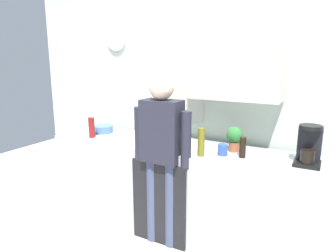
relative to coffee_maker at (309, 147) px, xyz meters
The scene contains 16 objects.
ground_plane 1.61m from the coffee_maker, 165.35° to the right, with size 8.00×8.00×0.00m, color silver.
kitchen_counter 1.32m from the coffee_maker, behind, with size 2.72×0.64×0.90m, color #B2B7BC.
dishwasher_panel 1.40m from the coffee_maker, 164.15° to the right, with size 0.56×0.02×0.81m, color black.
back_wall_assembly 1.23m from the coffee_maker, 160.78° to the left, with size 4.32×0.42×2.60m.
coffee_maker is the anchor object (origin of this frame).
bottle_dark_sauce 0.52m from the coffee_maker, behind, with size 0.06×0.06×0.18m, color black.
bottle_clear_soda 1.48m from the coffee_maker, behind, with size 0.09×0.09×0.28m, color #2D8C33.
bottle_red_vinegar 2.13m from the coffee_maker, behind, with size 0.06×0.06×0.22m, color maroon.
bottle_olive_oil 0.87m from the coffee_maker, 165.78° to the right, with size 0.06×0.06×0.25m, color olive.
bottle_green_wine 1.35m from the coffee_maker, behind, with size 0.07×0.07×0.30m, color #195923.
cup_terracotta_mug 1.50m from the coffee_maker, behind, with size 0.08×0.08×0.09m, color #B26647.
cup_white_mug 1.87m from the coffee_maker, behind, with size 0.08×0.08×0.10m, color white.
cup_blue_mug 0.70m from the coffee_maker, behind, with size 0.08×0.08×0.10m, color #3351B2.
mixing_bowl 2.16m from the coffee_maker, behind, with size 0.22×0.22×0.08m, color #4C72A5.
potted_plant 0.63m from the coffee_maker, behind, with size 0.15×0.15×0.23m.
person_at_sink 1.23m from the coffee_maker, 165.35° to the right, with size 0.57×0.22×1.60m.
Camera 1 is at (1.34, -2.31, 1.75)m, focal length 33.06 mm.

